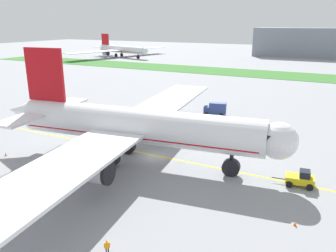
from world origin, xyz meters
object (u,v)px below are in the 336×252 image
object	(u,v)px
airliner_foreground	(133,126)
pushback_tug	(301,179)
parked_airliner_far_left	(121,49)
ground_crew_wingwalker_port	(107,246)
service_truck_baggage_loader	(216,109)
traffic_cone_near_nose	(295,223)
traffic_cone_port_wing	(6,154)

from	to	relation	value
airliner_foreground	pushback_tug	distance (m)	25.43
airliner_foreground	parked_airliner_far_left	bearing A→B (deg)	125.56
ground_crew_wingwalker_port	service_truck_baggage_loader	world-z (taller)	service_truck_baggage_loader
service_truck_baggage_loader	traffic_cone_near_nose	bearing A→B (deg)	-59.47
parked_airliner_far_left	pushback_tug	bearing A→B (deg)	-47.58
airliner_foreground	service_truck_baggage_loader	bearing A→B (deg)	86.26
traffic_cone_near_nose	ground_crew_wingwalker_port	bearing A→B (deg)	-138.68
service_truck_baggage_loader	ground_crew_wingwalker_port	bearing A→B (deg)	-81.39
traffic_cone_near_nose	traffic_cone_port_wing	xyz separation A→B (m)	(-45.90, -0.86, 0.00)
pushback_tug	traffic_cone_near_nose	size ratio (longest dim) A/B	9.66
pushback_tug	traffic_cone_near_nose	xyz separation A→B (m)	(0.73, -10.33, -0.75)
pushback_tug	service_truck_baggage_loader	distance (m)	36.96
traffic_cone_port_wing	airliner_foreground	bearing A→B (deg)	21.06
service_truck_baggage_loader	airliner_foreground	bearing A→B (deg)	-93.74
service_truck_baggage_loader	parked_airliner_far_left	world-z (taller)	parked_airliner_far_left
parked_airliner_far_left	airliner_foreground	bearing A→B (deg)	-54.44
pushback_tug	traffic_cone_port_wing	bearing A→B (deg)	-166.09
traffic_cone_port_wing	parked_airliner_far_left	xyz separation A→B (m)	(-79.40, 147.51, 4.52)
airliner_foreground	traffic_cone_port_wing	size ratio (longest dim) A/B	131.34
ground_crew_wingwalker_port	traffic_cone_port_wing	xyz separation A→B (m)	(-30.59, 12.60, -0.74)
traffic_cone_near_nose	service_truck_baggage_loader	distance (m)	45.94
airliner_foreground	traffic_cone_near_nose	bearing A→B (deg)	-15.39
ground_crew_wingwalker_port	service_truck_baggage_loader	size ratio (longest dim) A/B	0.30
traffic_cone_port_wing	parked_airliner_far_left	world-z (taller)	parked_airliner_far_left
traffic_cone_port_wing	parked_airliner_far_left	bearing A→B (deg)	118.29
ground_crew_wingwalker_port	traffic_cone_near_nose	size ratio (longest dim) A/B	2.90
pushback_tug	traffic_cone_port_wing	xyz separation A→B (m)	(-45.17, -11.19, -0.75)
ground_crew_wingwalker_port	parked_airliner_far_left	xyz separation A→B (m)	(-109.99, 160.10, 3.78)
pushback_tug	ground_crew_wingwalker_port	size ratio (longest dim) A/B	3.33
airliner_foreground	traffic_cone_port_wing	xyz separation A→B (m)	(-20.44, -7.87, -5.65)
ground_crew_wingwalker_port	traffic_cone_port_wing	distance (m)	33.09
pushback_tug	parked_airliner_far_left	world-z (taller)	parked_airliner_far_left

